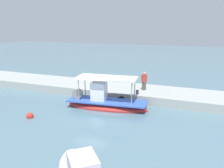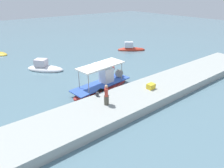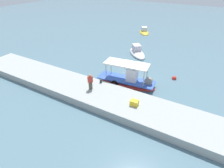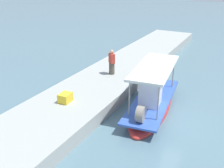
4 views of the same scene
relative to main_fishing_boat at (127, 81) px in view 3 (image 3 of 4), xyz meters
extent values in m
plane|color=slate|center=(0.74, 0.63, -0.44)|extent=(120.00, 120.00, 0.00)
cube|color=#A5AAA5|center=(0.74, -3.71, -0.07)|extent=(36.00, 4.02, 0.73)
ellipsoid|color=red|center=(-0.11, -0.01, -0.36)|extent=(6.58, 2.53, 0.86)
cube|color=#365AB9|center=(-0.11, -0.01, 0.12)|extent=(6.33, 2.50, 0.10)
cube|color=white|center=(0.53, 0.07, 0.83)|extent=(1.21, 1.11, 1.51)
cylinder|color=gray|center=(1.85, 0.91, 1.00)|extent=(0.07, 0.07, 1.85)
cylinder|color=gray|center=(2.01, -0.45, 1.00)|extent=(0.07, 0.07, 1.85)
cylinder|color=gray|center=(-2.23, 0.44, 1.00)|extent=(0.07, 0.07, 1.85)
cylinder|color=gray|center=(-2.07, -0.92, 1.00)|extent=(0.07, 0.07, 1.85)
cube|color=white|center=(-0.11, -0.01, 1.98)|extent=(4.78, 2.29, 0.12)
torus|color=black|center=(-0.96, -1.05, -0.08)|extent=(0.76, 0.26, 0.74)
cylinder|color=gray|center=(2.32, 0.27, 0.52)|extent=(0.83, 0.44, 0.80)
cylinder|color=#4F4B3E|center=(-2.18, -3.60, 0.67)|extent=(0.51, 0.51, 0.76)
cube|color=#C13B2E|center=(-2.18, -3.60, 1.37)|extent=(0.48, 0.52, 0.63)
sphere|color=tan|center=(-2.18, -3.60, 1.80)|extent=(0.25, 0.25, 0.25)
cylinder|color=#2D2D33|center=(-1.98, -2.09, 0.48)|extent=(0.24, 0.24, 0.36)
cube|color=yellow|center=(2.55, -3.81, 0.53)|extent=(0.71, 0.58, 0.47)
sphere|color=red|center=(4.19, 3.76, -0.34)|extent=(0.51, 0.51, 0.51)
ellipsoid|color=gold|center=(-5.63, 19.39, -0.39)|extent=(3.49, 4.30, 0.61)
cube|color=silver|center=(-5.83, 19.73, 0.26)|extent=(1.49, 1.55, 0.69)
ellipsoid|color=white|center=(-2.38, 8.36, -0.29)|extent=(4.28, 4.52, 0.80)
cube|color=silver|center=(-2.68, 8.69, 0.50)|extent=(1.69, 1.71, 0.79)
camera|label=1|loc=(-6.62, 15.66, 5.86)|focal=36.71mm
camera|label=2|loc=(-10.07, -14.37, 8.14)|focal=32.44mm
camera|label=3|loc=(7.21, -15.71, 10.17)|focal=29.69mm
camera|label=4|loc=(12.51, 4.16, 6.58)|focal=43.34mm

